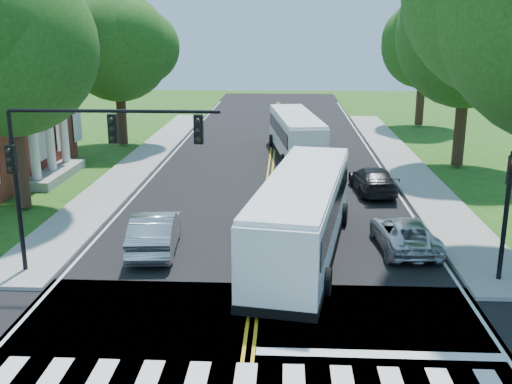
# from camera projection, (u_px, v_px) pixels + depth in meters

# --- Properties ---
(road) EXTENTS (14.00, 96.00, 0.01)m
(road) POSITION_uv_depth(u_px,v_px,m) (268.00, 190.00, 31.81)
(road) COLOR black
(road) RESTS_ON ground
(center_line) EXTENTS (0.36, 70.00, 0.01)m
(center_line) POSITION_uv_depth(u_px,v_px,m) (270.00, 173.00, 35.66)
(center_line) COLOR gold
(center_line) RESTS_ON road
(edge_line_w) EXTENTS (0.12, 70.00, 0.01)m
(edge_line_w) POSITION_uv_depth(u_px,v_px,m) (157.00, 171.00, 36.00)
(edge_line_w) COLOR silver
(edge_line_w) RESTS_ON road
(edge_line_e) EXTENTS (0.12, 70.00, 0.01)m
(edge_line_e) POSITION_uv_depth(u_px,v_px,m) (385.00, 174.00, 35.33)
(edge_line_e) COLOR silver
(edge_line_e) RESTS_ON road
(stop_bar) EXTENTS (6.60, 0.40, 0.01)m
(stop_bar) POSITION_uv_depth(u_px,v_px,m) (380.00, 354.00, 15.85)
(stop_bar) COLOR silver
(stop_bar) RESTS_ON road
(sidewalk_nw) EXTENTS (2.60, 40.00, 0.15)m
(sidewalk_nw) POSITION_uv_depth(u_px,v_px,m) (144.00, 159.00, 38.94)
(sidewalk_nw) COLOR gray
(sidewalk_nw) RESTS_ON ground
(sidewalk_ne) EXTENTS (2.60, 40.00, 0.15)m
(sidewalk_ne) POSITION_uv_depth(u_px,v_px,m) (401.00, 162.00, 38.13)
(sidewalk_ne) COLOR gray
(sidewalk_ne) RESTS_ON ground
(tree_west_near) EXTENTS (8.00, 8.00, 11.40)m
(tree_west_near) POSITION_uv_depth(u_px,v_px,m) (7.00, 47.00, 26.52)
(tree_west_near) COLOR #352315
(tree_west_near) RESTS_ON ground
(tree_west_far) EXTENTS (7.60, 7.60, 10.67)m
(tree_west_far) POSITION_uv_depth(u_px,v_px,m) (118.00, 48.00, 42.04)
(tree_west_far) COLOR #352315
(tree_west_far) RESTS_ON ground
(tree_east_mid) EXTENTS (8.40, 8.40, 11.93)m
(tree_east_mid) POSITION_uv_depth(u_px,v_px,m) (468.00, 36.00, 34.94)
(tree_east_mid) COLOR #352315
(tree_east_mid) RESTS_ON ground
(tree_east_far) EXTENTS (7.20, 7.20, 10.34)m
(tree_east_far) POSITION_uv_depth(u_px,v_px,m) (424.00, 46.00, 50.56)
(tree_east_far) COLOR #352315
(tree_east_far) RESTS_ON ground
(signal_nw) EXTENTS (7.15, 0.46, 5.66)m
(signal_nw) POSITION_uv_depth(u_px,v_px,m) (81.00, 153.00, 19.80)
(signal_nw) COLOR black
(signal_nw) RESTS_ON ground
(signal_ne) EXTENTS (0.30, 0.46, 4.40)m
(signal_ne) POSITION_uv_depth(u_px,v_px,m) (508.00, 199.00, 19.50)
(signal_ne) COLOR black
(signal_ne) RESTS_ON ground
(bus_lead) EXTENTS (4.44, 12.04, 3.05)m
(bus_lead) POSITION_uv_depth(u_px,v_px,m) (303.00, 213.00, 22.55)
(bus_lead) COLOR white
(bus_lead) RESTS_ON road
(bus_follow) EXTENTS (3.80, 11.28, 2.86)m
(bus_follow) POSITION_uv_depth(u_px,v_px,m) (296.00, 134.00, 39.66)
(bus_follow) COLOR white
(bus_follow) RESTS_ON road
(hatchback) EXTENTS (2.03, 4.81, 1.54)m
(hatchback) POSITION_uv_depth(u_px,v_px,m) (155.00, 232.00, 23.05)
(hatchback) COLOR #B7B9BE
(hatchback) RESTS_ON road
(suv) EXTENTS (2.32, 4.60, 1.25)m
(suv) POSITION_uv_depth(u_px,v_px,m) (404.00, 234.00, 23.25)
(suv) COLOR silver
(suv) RESTS_ON road
(dark_sedan) EXTENTS (2.25, 4.79, 1.35)m
(dark_sedan) POSITION_uv_depth(u_px,v_px,m) (373.00, 180.00, 31.22)
(dark_sedan) COLOR black
(dark_sedan) RESTS_ON road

